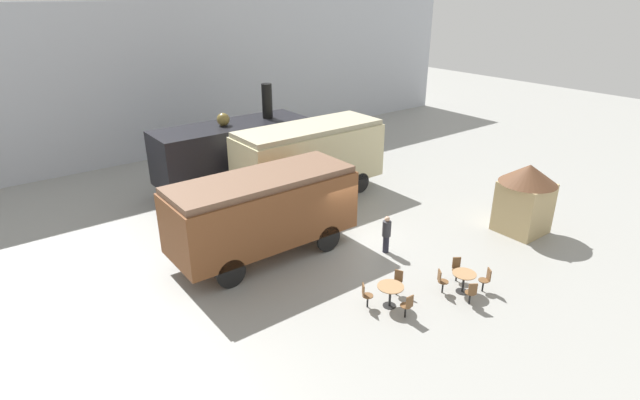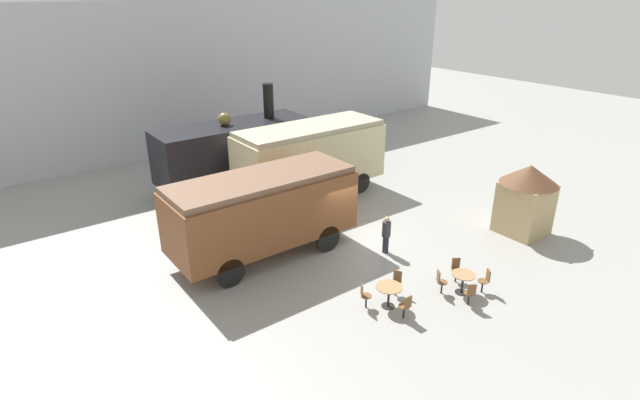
% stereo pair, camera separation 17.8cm
% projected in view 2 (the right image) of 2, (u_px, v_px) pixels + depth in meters
% --- Properties ---
extents(ground_plane, '(80.00, 80.00, 0.00)m').
position_uv_depth(ground_plane, '(346.00, 240.00, 20.63)').
color(ground_plane, gray).
extents(backdrop_wall, '(44.00, 0.15, 9.00)m').
position_uv_depth(backdrop_wall, '(186.00, 79.00, 30.14)').
color(backdrop_wall, '#B2B7C1').
rests_on(backdrop_wall, ground_plane).
extents(steam_locomotive, '(7.92, 2.64, 5.08)m').
position_uv_depth(steam_locomotive, '(234.00, 149.00, 25.56)').
color(steam_locomotive, black).
rests_on(steam_locomotive, ground_plane).
extents(passenger_coach_vintage, '(7.37, 2.76, 3.56)m').
position_uv_depth(passenger_coach_vintage, '(310.00, 155.00, 24.30)').
color(passenger_coach_vintage, beige).
rests_on(passenger_coach_vintage, ground_plane).
extents(passenger_coach_wooden, '(7.12, 2.71, 3.26)m').
position_uv_depth(passenger_coach_wooden, '(263.00, 208.00, 18.77)').
color(passenger_coach_wooden, brown).
rests_on(passenger_coach_wooden, ground_plane).
extents(cafe_table_near, '(0.80, 0.80, 0.73)m').
position_uv_depth(cafe_table_near, '(463.00, 278.00, 16.84)').
color(cafe_table_near, black).
rests_on(cafe_table_near, ground_plane).
extents(cafe_table_mid, '(0.87, 0.87, 0.76)m').
position_uv_depth(cafe_table_mid, '(389.00, 291.00, 16.09)').
color(cafe_table_mid, black).
rests_on(cafe_table_mid, ground_plane).
extents(cafe_chair_0, '(0.40, 0.40, 0.87)m').
position_uv_depth(cafe_chair_0, '(440.00, 280.00, 16.83)').
color(cafe_chair_0, black).
rests_on(cafe_chair_0, ground_plane).
extents(cafe_chair_1, '(0.40, 0.40, 0.87)m').
position_uv_depth(cafe_chair_1, '(470.00, 293.00, 16.16)').
color(cafe_chair_1, black).
rests_on(cafe_chair_1, ground_plane).
extents(cafe_chair_2, '(0.40, 0.40, 0.87)m').
position_uv_depth(cafe_chair_2, '(485.00, 279.00, 16.90)').
color(cafe_chair_2, black).
rests_on(cafe_chair_2, ground_plane).
extents(cafe_chair_3, '(0.40, 0.40, 0.87)m').
position_uv_depth(cafe_chair_3, '(456.00, 268.00, 17.57)').
color(cafe_chair_3, black).
rests_on(cafe_chair_3, ground_plane).
extents(cafe_chair_4, '(0.36, 0.36, 0.87)m').
position_uv_depth(cafe_chair_4, '(406.00, 305.00, 15.52)').
color(cafe_chair_4, black).
rests_on(cafe_chair_4, ground_plane).
extents(cafe_chair_5, '(0.40, 0.39, 0.87)m').
position_uv_depth(cafe_chair_5, '(397.00, 281.00, 16.79)').
color(cafe_chair_5, black).
rests_on(cafe_chair_5, ground_plane).
extents(cafe_chair_6, '(0.40, 0.40, 0.87)m').
position_uv_depth(cafe_chair_6, '(364.00, 294.00, 16.08)').
color(cafe_chair_6, black).
rests_on(cafe_chair_6, ground_plane).
extents(visitor_person, '(0.34, 0.34, 1.53)m').
position_uv_depth(visitor_person, '(386.00, 233.00, 19.35)').
color(visitor_person, '#262633').
rests_on(visitor_person, ground_plane).
extents(ticket_kiosk, '(2.34, 2.34, 3.00)m').
position_uv_depth(ticket_kiosk, '(526.00, 196.00, 20.66)').
color(ticket_kiosk, tan).
rests_on(ticket_kiosk, ground_plane).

